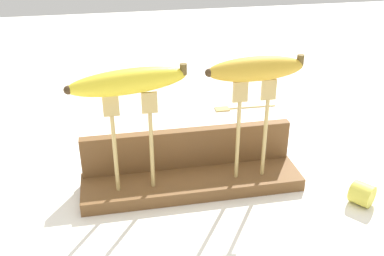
{
  "coord_description": "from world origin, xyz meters",
  "views": [
    {
      "loc": [
        -0.13,
        -0.68,
        0.48
      ],
      "look_at": [
        0.0,
        0.0,
        0.12
      ],
      "focal_mm": 42.19,
      "sensor_mm": 36.0,
      "label": 1
    }
  ],
  "objects": [
    {
      "name": "fork_fallen_near",
      "position": [
        0.18,
        0.33,
        0.0
      ],
      "size": [
        0.16,
        0.03,
        0.01
      ],
      "color": "tan",
      "rests_on": "ground"
    },
    {
      "name": "ground_plane",
      "position": [
        0.0,
        0.0,
        0.0
      ],
      "size": [
        3.0,
        3.0,
        0.0
      ],
      "primitive_type": "plane",
      "color": "white"
    },
    {
      "name": "fork_stand_right",
      "position": [
        0.1,
        -0.02,
        0.13
      ],
      "size": [
        0.08,
        0.01,
        0.19
      ],
      "color": "tan",
      "rests_on": "wooden_board"
    },
    {
      "name": "board_backstop",
      "position": [
        0.0,
        0.04,
        0.06
      ],
      "size": [
        0.39,
        0.02,
        0.08
      ],
      "primitive_type": "cube",
      "color": "brown",
      "rests_on": "wooden_board"
    },
    {
      "name": "banana_raised_right",
      "position": [
        0.1,
        -0.02,
        0.23
      ],
      "size": [
        0.17,
        0.05,
        0.04
      ],
      "color": "gold",
      "rests_on": "fork_stand_right"
    },
    {
      "name": "banana_chunk_near",
      "position": [
        0.28,
        -0.1,
        0.02
      ],
      "size": [
        0.05,
        0.05,
        0.04
      ],
      "color": "#DBD147",
      "rests_on": "ground"
    },
    {
      "name": "banana_raised_left",
      "position": [
        -0.1,
        -0.02,
        0.22
      ],
      "size": [
        0.2,
        0.08,
        0.04
      ],
      "color": "yellow",
      "rests_on": "fork_stand_left"
    },
    {
      "name": "fork_stand_left",
      "position": [
        -0.1,
        -0.02,
        0.13
      ],
      "size": [
        0.09,
        0.01,
        0.18
      ],
      "color": "tan",
      "rests_on": "wooden_board"
    },
    {
      "name": "wooden_board",
      "position": [
        0.0,
        0.0,
        0.01
      ],
      "size": [
        0.4,
        0.1,
        0.02
      ],
      "primitive_type": "cube",
      "color": "brown",
      "rests_on": "ground"
    }
  ]
}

